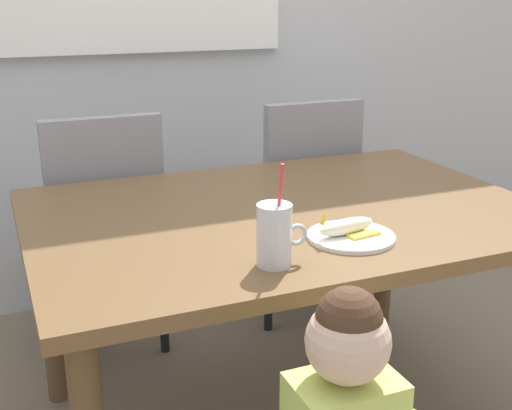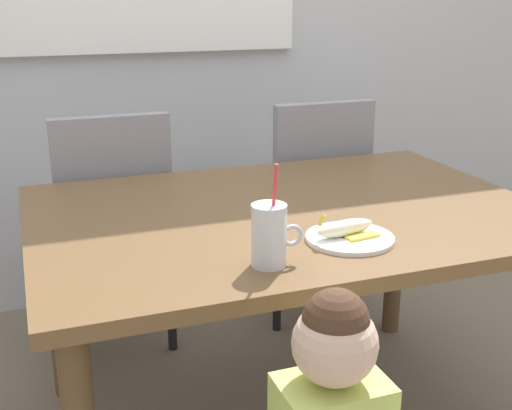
{
  "view_description": "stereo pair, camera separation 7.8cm",
  "coord_description": "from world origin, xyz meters",
  "px_view_note": "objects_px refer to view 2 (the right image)",
  "views": [
    {
      "loc": [
        -0.79,
        -1.67,
        1.37
      ],
      "look_at": [
        -0.14,
        -0.1,
        0.82
      ],
      "focal_mm": 45.94,
      "sensor_mm": 36.0,
      "label": 1
    },
    {
      "loc": [
        -0.72,
        -1.7,
        1.37
      ],
      "look_at": [
        -0.14,
        -0.1,
        0.82
      ],
      "focal_mm": 45.94,
      "sensor_mm": 36.0,
      "label": 2
    }
  ],
  "objects_px": {
    "dining_chair_right": "(310,197)",
    "snack_plate": "(350,238)",
    "dining_table": "(287,237)",
    "peeled_banana": "(346,228)",
    "milk_cup": "(269,239)",
    "dining_chair_left": "(113,219)"
  },
  "relations": [
    {
      "from": "dining_chair_left",
      "to": "dining_chair_right",
      "type": "distance_m",
      "value": 0.83
    },
    {
      "from": "dining_chair_right",
      "to": "peeled_banana",
      "type": "bearing_deg",
      "value": 70.09
    },
    {
      "from": "dining_table",
      "to": "milk_cup",
      "type": "height_order",
      "value": "milk_cup"
    },
    {
      "from": "dining_chair_left",
      "to": "snack_plate",
      "type": "relative_size",
      "value": 4.17
    },
    {
      "from": "dining_chair_right",
      "to": "snack_plate",
      "type": "relative_size",
      "value": 4.17
    },
    {
      "from": "dining_chair_right",
      "to": "peeled_banana",
      "type": "relative_size",
      "value": 5.5
    },
    {
      "from": "peeled_banana",
      "to": "snack_plate",
      "type": "bearing_deg",
      "value": -51.1
    },
    {
      "from": "dining_chair_left",
      "to": "dining_chair_right",
      "type": "height_order",
      "value": "same"
    },
    {
      "from": "dining_chair_left",
      "to": "milk_cup",
      "type": "xyz_separation_m",
      "value": [
        0.22,
        -1.08,
        0.28
      ]
    },
    {
      "from": "snack_plate",
      "to": "dining_table",
      "type": "bearing_deg",
      "value": 99.92
    },
    {
      "from": "dining_chair_right",
      "to": "snack_plate",
      "type": "height_order",
      "value": "dining_chair_right"
    },
    {
      "from": "dining_table",
      "to": "peeled_banana",
      "type": "distance_m",
      "value": 0.31
    },
    {
      "from": "snack_plate",
      "to": "dining_chair_right",
      "type": "bearing_deg",
      "value": 70.61
    },
    {
      "from": "snack_plate",
      "to": "peeled_banana",
      "type": "relative_size",
      "value": 1.32
    },
    {
      "from": "dining_chair_right",
      "to": "snack_plate",
      "type": "xyz_separation_m",
      "value": [
        -0.35,
        -1.01,
        0.22
      ]
    },
    {
      "from": "dining_table",
      "to": "milk_cup",
      "type": "xyz_separation_m",
      "value": [
        -0.2,
        -0.37,
        0.16
      ]
    },
    {
      "from": "snack_plate",
      "to": "milk_cup",
      "type": "bearing_deg",
      "value": -162.83
    },
    {
      "from": "dining_chair_right",
      "to": "peeled_banana",
      "type": "xyz_separation_m",
      "value": [
        -0.36,
        -1.0,
        0.25
      ]
    },
    {
      "from": "dining_chair_left",
      "to": "dining_chair_right",
      "type": "relative_size",
      "value": 1.0
    },
    {
      "from": "dining_table",
      "to": "dining_chair_left",
      "type": "distance_m",
      "value": 0.84
    },
    {
      "from": "dining_table",
      "to": "milk_cup",
      "type": "distance_m",
      "value": 0.45
    },
    {
      "from": "milk_cup",
      "to": "snack_plate",
      "type": "relative_size",
      "value": 1.09
    }
  ]
}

